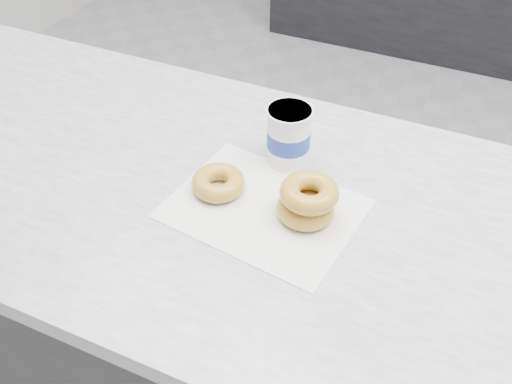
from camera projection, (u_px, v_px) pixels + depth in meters
ground at (386, 302)px, 2.01m from camera, size 5.00×5.00×0.00m
counter at (349, 374)px, 1.30m from camera, size 3.06×0.76×0.90m
wax_paper at (264, 208)px, 1.06m from camera, size 0.37×0.30×0.00m
donut_single at (218, 183)px, 1.08m from camera, size 0.13×0.13×0.04m
donut_stack at (307, 200)px, 1.02m from camera, size 0.13×0.13×0.07m
coffee_cup at (289, 135)px, 1.12m from camera, size 0.11×0.11×0.12m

